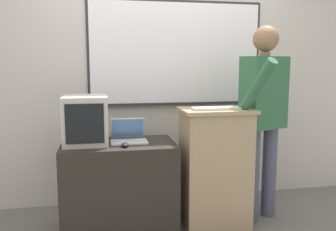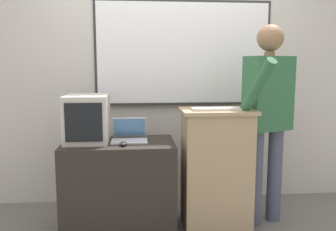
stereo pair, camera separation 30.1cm
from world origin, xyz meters
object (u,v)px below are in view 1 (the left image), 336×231
at_px(lectern_podium, 215,167).
at_px(side_desk, 119,187).
at_px(laptop, 128,134).
at_px(person_presenter, 263,109).
at_px(wireless_keyboard, 217,108).
at_px(computer_mouse_by_laptop, 125,145).
at_px(crt_monitor, 86,120).

relative_size(lectern_podium, side_desk, 1.11).
bearing_deg(laptop, person_presenter, -3.80).
relative_size(lectern_podium, laptop, 3.41).
distance_m(wireless_keyboard, computer_mouse_by_laptop, 0.83).
bearing_deg(side_desk, laptop, 40.26).
relative_size(side_desk, computer_mouse_by_laptop, 9.48).
bearing_deg(side_desk, lectern_podium, -3.52).
height_order(side_desk, laptop, laptop).
bearing_deg(laptop, lectern_podium, -9.71).
xyz_separation_m(wireless_keyboard, computer_mouse_by_laptop, (-0.78, -0.05, -0.27)).
xyz_separation_m(lectern_podium, laptop, (-0.75, 0.13, 0.30)).
bearing_deg(computer_mouse_by_laptop, wireless_keyboard, 3.33).
distance_m(person_presenter, crt_monitor, 1.57).
relative_size(side_desk, laptop, 3.08).
bearing_deg(person_presenter, wireless_keyboard, 172.17).
xyz_separation_m(side_desk, laptop, (0.09, 0.08, 0.44)).
bearing_deg(wireless_keyboard, laptop, 166.03).
height_order(person_presenter, computer_mouse_by_laptop, person_presenter).
xyz_separation_m(side_desk, wireless_keyboard, (0.83, -0.11, 0.67)).
distance_m(lectern_podium, side_desk, 0.85).
relative_size(person_presenter, wireless_keyboard, 4.17).
xyz_separation_m(lectern_podium, person_presenter, (0.46, 0.05, 0.50)).
bearing_deg(crt_monitor, lectern_podium, -5.08).
bearing_deg(lectern_podium, wireless_keyboard, -102.68).
bearing_deg(wireless_keyboard, person_presenter, 12.25).
height_order(person_presenter, laptop, person_presenter).
xyz_separation_m(person_presenter, computer_mouse_by_laptop, (-1.26, -0.15, -0.24)).
distance_m(person_presenter, wireless_keyboard, 0.49).
bearing_deg(lectern_podium, laptop, 170.29).
bearing_deg(computer_mouse_by_laptop, lectern_podium, 7.21).
bearing_deg(laptop, wireless_keyboard, -13.97).
bearing_deg(computer_mouse_by_laptop, person_presenter, 6.73).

